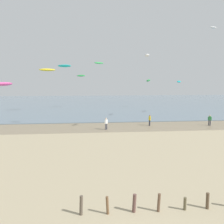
{
  "coord_description": "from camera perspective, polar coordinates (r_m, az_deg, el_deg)",
  "views": [
    {
      "loc": [
        -2.26,
        -6.8,
        6.96
      ],
      "look_at": [
        -0.34,
        13.48,
        4.13
      ],
      "focal_mm": 35.6,
      "sensor_mm": 36.0,
      "label": 1
    }
  ],
  "objects": [
    {
      "name": "wet_sand_strip",
      "position": [
        33.96,
        -1.47,
        -3.9
      ],
      "size": [
        120.0,
        7.17,
        0.01
      ],
      "primitive_type": "cube",
      "color": "#84755B",
      "rests_on": "ground"
    },
    {
      "name": "sea",
      "position": [
        72.11,
        -3.58,
        2.41
      ],
      "size": [
        160.0,
        70.0,
        0.1
      ],
      "primitive_type": "cube",
      "color": "slate",
      "rests_on": "ground"
    },
    {
      "name": "person_mid_beach",
      "position": [
        38.21,
        23.8,
        -1.86
      ],
      "size": [
        0.46,
        0.4,
        1.71
      ],
      "color": "#383842",
      "rests_on": "ground"
    },
    {
      "name": "person_by_waterline",
      "position": [
        35.43,
        9.65,
        -2.01
      ],
      "size": [
        0.25,
        0.57,
        1.71
      ],
      "color": "#383842",
      "rests_on": "ground"
    },
    {
      "name": "person_left_flank",
      "position": [
        32.1,
        -1.51,
        -2.93
      ],
      "size": [
        0.48,
        0.39,
        1.71
      ],
      "color": "#4C4C56",
      "rests_on": "ground"
    },
    {
      "name": "kite_aloft_0",
      "position": [
        41.37,
        -26.08,
        6.48
      ],
      "size": [
        2.84,
        3.62,
        0.88
      ],
      "primitive_type": "ellipsoid",
      "rotation": [
        0.32,
        0.0,
        4.17
      ],
      "color": "#E54C99"
    },
    {
      "name": "kite_aloft_1",
      "position": [
        43.6,
        9.31,
        7.99
      ],
      "size": [
        1.63,
        2.4,
        0.62
      ],
      "primitive_type": "ellipsoid",
      "rotation": [
        0.41,
        0.0,
        4.31
      ],
      "color": "green"
    },
    {
      "name": "kite_aloft_2",
      "position": [
        59.02,
        24.57,
        19.12
      ],
      "size": [
        2.32,
        1.6,
        0.48
      ],
      "primitive_type": "ellipsoid",
      "rotation": [
        -0.19,
        0.0,
        0.43
      ],
      "color": "white"
    },
    {
      "name": "kite_aloft_3",
      "position": [
        56.28,
        -7.96,
        9.23
      ],
      "size": [
        2.29,
        1.42,
        0.62
      ],
      "primitive_type": "ellipsoid",
      "rotation": [
        -0.48,
        0.0,
        2.82
      ],
      "color": "green"
    },
    {
      "name": "kite_aloft_4",
      "position": [
        55.92,
        -3.38,
        12.46
      ],
      "size": [
        2.77,
        2.22,
        0.65
      ],
      "primitive_type": "ellipsoid",
      "rotation": [
        -0.28,
        0.0,
        3.7
      ],
      "color": "green"
    },
    {
      "name": "kite_aloft_5",
      "position": [
        31.51,
        9.01,
        14.17
      ],
      "size": [
        1.28,
        1.96,
        0.49
      ],
      "primitive_type": "ellipsoid",
      "rotation": [
        0.37,
        0.0,
        4.35
      ],
      "color": "white"
    },
    {
      "name": "kite_aloft_6",
      "position": [
        34.34,
        -12.11,
        11.51
      ],
      "size": [
        2.21,
        1.29,
        0.52
      ],
      "primitive_type": "ellipsoid",
      "rotation": [
        -0.3,
        0.0,
        6.0
      ],
      "color": "#19B2B7"
    },
    {
      "name": "kite_aloft_7",
      "position": [
        51.75,
        -16.3,
        10.36
      ],
      "size": [
        3.73,
        2.29,
        0.61
      ],
      "primitive_type": "ellipsoid",
      "rotation": [
        -0.04,
        0.0,
        0.35
      ],
      "color": "yellow"
    },
    {
      "name": "kite_aloft_8",
      "position": [
        50.12,
        16.8,
        7.47
      ],
      "size": [
        1.91,
        2.43,
        0.41
      ],
      "primitive_type": "ellipsoid",
      "rotation": [
        -0.04,
        0.0,
        4.16
      ],
      "color": "#19B2B7"
    }
  ]
}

